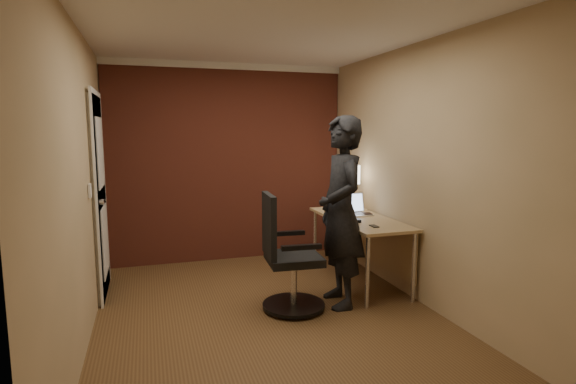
% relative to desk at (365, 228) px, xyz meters
% --- Properties ---
extents(room, '(4.00, 4.00, 4.00)m').
position_rel_desk_xyz_m(room, '(-1.53, 0.94, 0.77)').
color(room, brown).
rests_on(room, ground).
extents(desk, '(0.60, 1.50, 0.73)m').
position_rel_desk_xyz_m(desk, '(0.00, 0.00, 0.00)').
color(desk, tan).
rests_on(desk, ground).
extents(desk_lamp, '(0.22, 0.22, 0.54)m').
position_rel_desk_xyz_m(desk_lamp, '(0.00, 0.48, 0.55)').
color(desk_lamp, silver).
rests_on(desk_lamp, desk).
extents(laptop, '(0.35, 0.28, 0.23)m').
position_rel_desk_xyz_m(laptop, '(-0.06, 0.18, 0.19)').
color(laptop, silver).
rests_on(laptop, desk).
extents(mouse, '(0.07, 0.11, 0.03)m').
position_rel_desk_xyz_m(mouse, '(-0.21, -0.22, 0.14)').
color(mouse, black).
rests_on(mouse, desk).
extents(phone, '(0.07, 0.12, 0.01)m').
position_rel_desk_xyz_m(phone, '(-0.15, -0.47, 0.13)').
color(phone, black).
rests_on(phone, desk).
extents(wallet, '(0.11, 0.12, 0.02)m').
position_rel_desk_xyz_m(wallet, '(0.07, 0.10, 0.14)').
color(wallet, black).
rests_on(wallet, desk).
extents(office_chair, '(0.59, 0.62, 1.08)m').
position_rel_desk_xyz_m(office_chair, '(-1.06, -0.51, -0.13)').
color(office_chair, black).
rests_on(office_chair, ground).
extents(person, '(0.48, 0.69, 1.81)m').
position_rel_desk_xyz_m(person, '(-0.52, -0.51, 0.30)').
color(person, black).
rests_on(person, ground).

